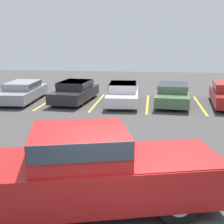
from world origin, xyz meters
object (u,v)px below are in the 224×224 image
object	(u,v)px
parked_sedan_c	(123,93)
parked_sedan_b	(75,91)
parked_sedan_d	(173,93)
pickup_truck	(93,170)
parked_sedan_a	(23,91)

from	to	relation	value
parked_sedan_c	parked_sedan_b	bearing A→B (deg)	-97.25
parked_sedan_b	parked_sedan_c	xyz separation A→B (m)	(2.88, -0.21, -0.02)
parked_sedan_d	pickup_truck	bearing A→B (deg)	-6.87
parked_sedan_a	pickup_truck	bearing A→B (deg)	26.65
pickup_truck	parked_sedan_c	xyz separation A→B (m)	(-0.42, 11.45, -0.28)
parked_sedan_a	parked_sedan_b	bearing A→B (deg)	90.39
parked_sedan_c	parked_sedan_d	distance (m)	2.89
parked_sedan_d	parked_sedan_a	bearing A→B (deg)	-83.18
parked_sedan_a	parked_sedan_b	world-z (taller)	parked_sedan_b
parked_sedan_a	parked_sedan_b	size ratio (longest dim) A/B	1.05
parked_sedan_a	parked_sedan_c	distance (m)	6.07
pickup_truck	parked_sedan_d	size ratio (longest dim) A/B	1.24
parked_sedan_b	parked_sedan_d	bearing A→B (deg)	96.82
parked_sedan_a	parked_sedan_d	bearing A→B (deg)	89.14
parked_sedan_c	parked_sedan_a	bearing A→B (deg)	-93.37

